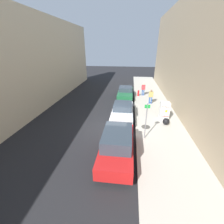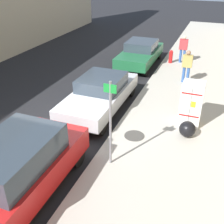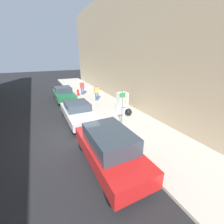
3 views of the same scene
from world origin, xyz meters
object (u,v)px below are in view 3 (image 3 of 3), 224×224
object	(u,v)px
trash_bag	(128,112)
pedestrian_standing_near	(97,92)
parked_sedan_green	(64,94)
parked_suv_red	(110,148)
fire_hydrant	(78,92)
parked_sedan_silver	(78,112)
street_sign_post	(122,111)
pedestrian_walking_far	(82,87)
discarded_refrigerator	(122,102)

from	to	relation	value
trash_bag	pedestrian_standing_near	bearing A→B (deg)	-81.20
parked_sedan_green	parked_suv_red	world-z (taller)	parked_suv_red
fire_hydrant	parked_suv_red	xyz separation A→B (m)	(1.68, 11.95, 0.36)
parked_sedan_green	parked_sedan_silver	xyz separation A→B (m)	(0.00, 5.97, -0.01)
parked_sedan_green	street_sign_post	bearing A→B (deg)	100.69
pedestrian_standing_near	parked_sedan_silver	bearing A→B (deg)	91.65
parked_suv_red	parked_sedan_green	bearing A→B (deg)	-90.00
street_sign_post	pedestrian_walking_far	size ratio (longest dim) A/B	1.65
discarded_refrigerator	parked_sedan_green	distance (m)	7.13
discarded_refrigerator	street_sign_post	xyz separation A→B (m)	(1.88, 3.20, 0.65)
discarded_refrigerator	pedestrian_walking_far	world-z (taller)	discarded_refrigerator
trash_bag	parked_suv_red	distance (m)	5.67
street_sign_post	fire_hydrant	distance (m)	10.03
discarded_refrigerator	pedestrian_standing_near	distance (m)	4.06
trash_bag	parked_sedan_green	world-z (taller)	parked_sedan_green
street_sign_post	pedestrian_standing_near	size ratio (longest dim) A/B	1.64
fire_hydrant	pedestrian_standing_near	world-z (taller)	pedestrian_standing_near
discarded_refrigerator	pedestrian_walking_far	xyz separation A→B (m)	(1.34, -7.04, 0.09)
parked_suv_red	fire_hydrant	bearing A→B (deg)	-98.02
parked_sedan_green	parked_sedan_silver	bearing A→B (deg)	90.00
street_sign_post	trash_bag	size ratio (longest dim) A/B	4.71
pedestrian_standing_near	trash_bag	bearing A→B (deg)	137.83
pedestrian_standing_near	parked_sedan_silver	xyz separation A→B (m)	(2.94, 3.84, -0.35)
pedestrian_walking_far	parked_sedan_green	xyz separation A→B (m)	(2.30, 0.91, -0.33)
pedestrian_walking_far	parked_sedan_green	distance (m)	2.50
street_sign_post	parked_sedan_green	world-z (taller)	street_sign_post
pedestrian_walking_far	parked_sedan_silver	size ratio (longest dim) A/B	0.35
discarded_refrigerator	parked_sedan_silver	distance (m)	3.65
fire_hydrant	pedestrian_walking_far	world-z (taller)	pedestrian_walking_far
street_sign_post	pedestrian_standing_near	bearing A→B (deg)	-99.27
street_sign_post	pedestrian_walking_far	distance (m)	10.27
discarded_refrigerator	trash_bag	size ratio (longest dim) A/B	2.94
pedestrian_standing_near	parked_sedan_green	world-z (taller)	pedestrian_standing_near
discarded_refrigerator	trash_bag	bearing A→B (deg)	93.32
discarded_refrigerator	parked_sedan_silver	world-z (taller)	discarded_refrigerator
pedestrian_walking_far	parked_suv_red	size ratio (longest dim) A/B	0.35
discarded_refrigerator	pedestrian_standing_near	world-z (taller)	discarded_refrigerator
street_sign_post	pedestrian_standing_near	xyz separation A→B (m)	(-1.18, -7.20, -0.55)
pedestrian_standing_near	parked_sedan_green	size ratio (longest dim) A/B	0.37
discarded_refrigerator	pedestrian_standing_near	bearing A→B (deg)	-79.98
discarded_refrigerator	parked_sedan_silver	xyz separation A→B (m)	(3.64, -0.16, -0.25)
trash_bag	parked_suv_red	world-z (taller)	parked_suv_red
trash_bag	parked_suv_red	bearing A→B (deg)	49.19
parked_sedan_silver	fire_hydrant	bearing A→B (deg)	-104.29
trash_bag	pedestrian_standing_near	distance (m)	5.01
discarded_refrigerator	parked_sedan_green	world-z (taller)	discarded_refrigerator
pedestrian_standing_near	parked_suv_red	distance (m)	9.65
fire_hydrant	parked_sedan_silver	size ratio (longest dim) A/B	0.16
parked_sedan_silver	parked_suv_red	size ratio (longest dim) A/B	1.02
pedestrian_walking_far	parked_suv_red	bearing A→B (deg)	-92.70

